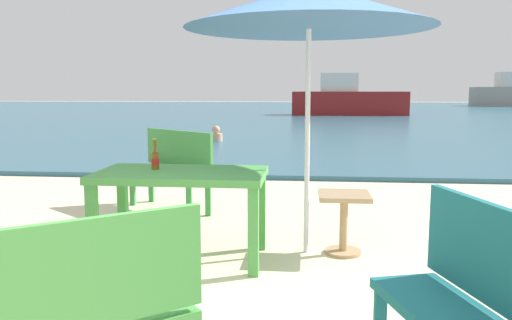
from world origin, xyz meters
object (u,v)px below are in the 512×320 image
Objects in this scene: bench_green_left at (173,165)px; boat_ferry at (347,100)px; picnic_table_green at (181,184)px; patio_umbrella at (309,7)px; bench_green_right at (51,320)px; beer_bottle_amber at (155,158)px; side_table_wood at (344,214)px; swimmer_person at (216,135)px; bench_teal_center at (487,310)px.

bench_green_left is 22.74m from boat_ferry.
patio_umbrella is at bearing 15.32° from picnic_table_green.
bench_green_right is (0.05, -2.33, -0.11)m from picnic_table_green.
bench_green_left and bench_green_right have the same top height.
beer_bottle_amber reaches higher than bench_green_right.
side_table_wood is 1.32× the size of swimmer_person.
boat_ferry is at bearing 85.44° from side_table_wood.
swimmer_person is (-2.39, 9.01, -1.88)m from patio_umbrella.
picnic_table_green is 24.43m from boat_ferry.
bench_teal_center and bench_green_right have the same top height.
patio_umbrella reaches higher than bench_green_right.
swimmer_person is (-0.79, 7.50, -0.30)m from bench_green_left.
side_table_wood is at bearing -0.72° from patio_umbrella.
beer_bottle_amber is 1.77m from bench_green_left.
bench_green_right is at bearing -81.76° from bench_green_left.
beer_bottle_amber is 0.65× the size of swimmer_person.
patio_umbrella is 1.97× the size of bench_green_right.
bench_green_right is (-1.33, -2.61, 0.19)m from side_table_wood.
boat_ferry is (3.28, 24.20, 0.24)m from picnic_table_green.
boat_ferry is at bearing 83.06° from bench_green_right.
beer_bottle_amber reaches higher than bench_green_left.
picnic_table_green is 1.20× the size of bench_green_right.
boat_ferry is (1.91, 23.92, 0.53)m from side_table_wood.
picnic_table_green reaches higher than swimmer_person.
boat_ferry is at bearing 80.31° from bench_green_left.
side_table_wood reaches higher than swimmer_person.
bench_green_left is 0.19× the size of boat_ferry.
side_table_wood is 2.93m from bench_green_right.
side_table_wood is 0.09× the size of boat_ferry.
side_table_wood is 9.41m from swimmer_person.
patio_umbrella reaches higher than bench_teal_center.
beer_bottle_amber is at bearing 162.86° from picnic_table_green.
picnic_table_green is at bearing -72.98° from bench_green_left.
picnic_table_green is 2.59× the size of side_table_wood.
picnic_table_green is at bearing 91.17° from bench_green_right.
boat_ferry reaches higher than side_table_wood.
picnic_table_green is 0.61× the size of patio_umbrella.
boat_ferry is at bearing 82.29° from picnic_table_green.
bench_green_right is (-1.73, -0.26, 0.00)m from bench_teal_center.
beer_bottle_amber reaches higher than side_table_wood.
swimmer_person is (-1.39, 11.62, -0.30)m from bench_green_right.
bench_green_left is at bearing 98.24° from bench_green_right.
bench_green_right is at bearing -171.54° from bench_teal_center.
patio_umbrella is (1.29, 0.21, 1.26)m from beer_bottle_amber.
side_table_wood is at bearing 63.06° from bench_green_right.
boat_ferry reaches higher than picnic_table_green.
bench_green_right is (-1.00, -2.61, -1.58)m from patio_umbrella.
beer_bottle_amber is 2.44m from bench_green_right.
bench_green_left is at bearing 107.02° from picnic_table_green.
beer_bottle_amber is 0.23× the size of bench_green_right.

